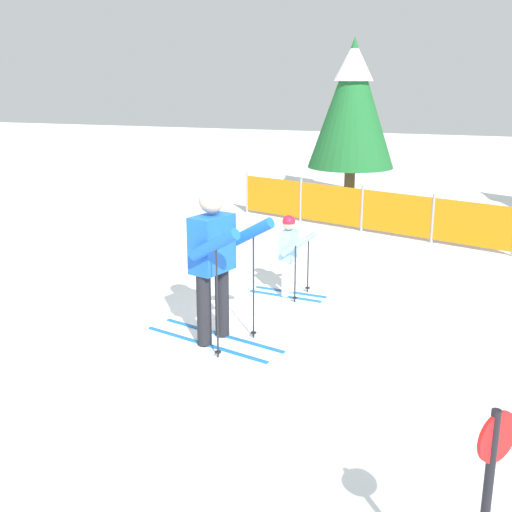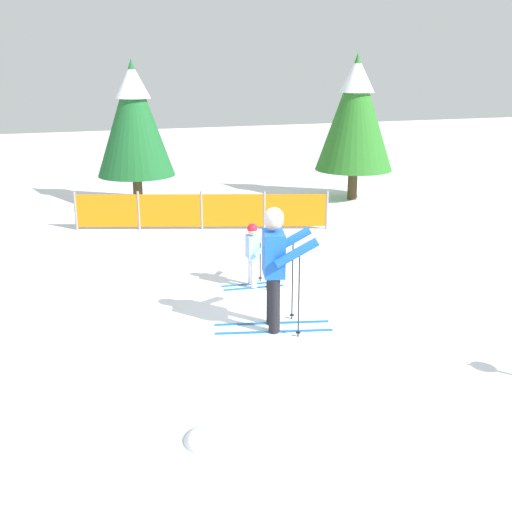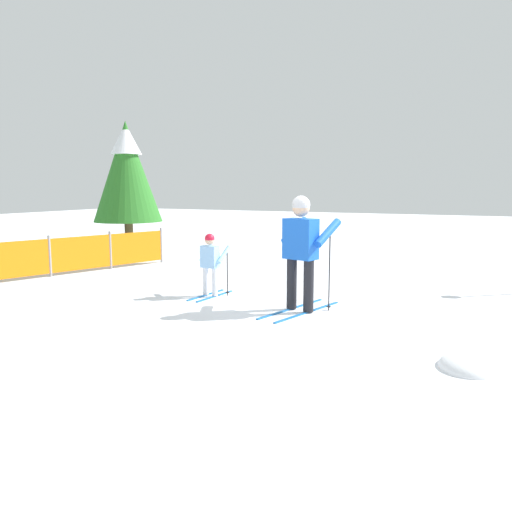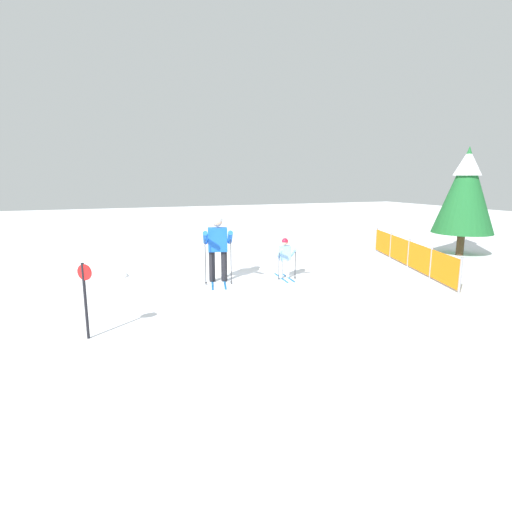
% 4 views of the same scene
% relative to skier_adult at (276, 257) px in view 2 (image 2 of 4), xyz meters
% --- Properties ---
extents(ground_plane, '(60.00, 60.00, 0.00)m').
position_rel_skier_adult_xyz_m(ground_plane, '(0.23, 0.02, -1.10)').
color(ground_plane, white).
extents(skier_adult, '(1.77, 0.92, 1.83)m').
position_rel_skier_adult_xyz_m(skier_adult, '(0.00, 0.00, 0.00)').
color(skier_adult, '#1966B2').
rests_on(skier_adult, ground_plane).
extents(skier_child, '(1.09, 0.54, 1.14)m').
position_rel_skier_adult_xyz_m(skier_child, '(0.30, 1.85, -0.43)').
color(skier_child, '#1966B2').
rests_on(skier_child, ground_plane).
extents(safety_fence, '(5.65, 1.94, 0.91)m').
position_rel_skier_adult_xyz_m(safety_fence, '(0.48, 6.07, -0.64)').
color(safety_fence, gray).
rests_on(safety_fence, ground_plane).
extents(conifer_far, '(2.18, 2.18, 4.05)m').
position_rel_skier_adult_xyz_m(conifer_far, '(5.45, 8.02, 1.40)').
color(conifer_far, '#4C3823').
rests_on(conifer_far, ground_plane).
extents(conifer_near, '(2.09, 2.09, 3.88)m').
position_rel_skier_adult_xyz_m(conifer_near, '(-0.48, 9.32, 1.30)').
color(conifer_near, '#4C3823').
rests_on(conifer_near, ground_plane).
extents(snow_mound, '(0.75, 0.63, 0.30)m').
position_rel_skier_adult_xyz_m(snow_mound, '(-1.61, -2.56, -1.10)').
color(snow_mound, white).
rests_on(snow_mound, ground_plane).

